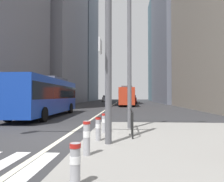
{
  "coord_description": "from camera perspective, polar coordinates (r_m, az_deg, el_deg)",
  "views": [
    {
      "loc": [
        2.57,
        -8.57,
        1.72
      ],
      "look_at": [
        -0.52,
        36.21,
        2.82
      ],
      "focal_mm": 33.28,
      "sensor_mm": 36.0,
      "label": 1
    }
  ],
  "objects": [
    {
      "name": "city_bus_red_receding",
      "position": [
        36.9,
        4.07,
        -1.23
      ],
      "size": [
        2.72,
        10.76,
        3.4
      ],
      "color": "red",
      "rests_on": "ground"
    },
    {
      "name": "office_tower_right_far",
      "position": [
        82.41,
        14.2,
        11.25
      ],
      "size": [
        10.33,
        18.42,
        39.45
      ],
      "primitive_type": "cube",
      "color": "slate",
      "rests_on": "ground"
    },
    {
      "name": "bollard_left",
      "position": [
        5.67,
        -6.97,
        -12.24
      ],
      "size": [
        0.2,
        0.2,
        0.91
      ],
      "color": "#99999E",
      "rests_on": "median_island"
    },
    {
      "name": "office_tower_left_mid",
      "position": [
        57.79,
        -16.02,
        19.47
      ],
      "size": [
        13.22,
        25.58,
        44.52
      ],
      "primitive_type": "cube",
      "color": "gray",
      "rests_on": "ground"
    },
    {
      "name": "bollard_right",
      "position": [
        7.44,
        -3.81,
        -9.97
      ],
      "size": [
        0.2,
        0.2,
        0.83
      ],
      "color": "#99999E",
      "rests_on": "median_island"
    },
    {
      "name": "office_tower_left_far",
      "position": [
        83.83,
        -9.31,
        14.43
      ],
      "size": [
        12.7,
        23.33,
        49.14
      ],
      "primitive_type": "cube",
      "color": "slate",
      "rests_on": "ground"
    },
    {
      "name": "pedestrian_railing",
      "position": [
        9.2,
        5.4,
        -6.92
      ],
      "size": [
        0.06,
        3.08,
        0.98
      ],
      "color": "black",
      "rests_on": "median_island"
    },
    {
      "name": "car_oncoming_mid",
      "position": [
        65.93,
        -1.72,
        -2.04
      ],
      "size": [
        2.18,
        4.33,
        1.94
      ],
      "color": "silver",
      "rests_on": "ground"
    },
    {
      "name": "lane_centre_line",
      "position": [
        38.69,
        0.13,
        -3.95
      ],
      "size": [
        0.2,
        80.0,
        0.01
      ],
      "primitive_type": "cube",
      "color": "beige",
      "rests_on": "ground"
    },
    {
      "name": "car_receding_near",
      "position": [
        47.35,
        5.6,
        -2.29
      ],
      "size": [
        2.07,
        4.42,
        1.94
      ],
      "color": "maroon",
      "rests_on": "ground"
    },
    {
      "name": "city_bus_red_distant",
      "position": [
        56.67,
        4.39,
        -1.29
      ],
      "size": [
        2.74,
        11.81,
        3.4
      ],
      "color": "red",
      "rests_on": "ground"
    },
    {
      "name": "ground_plane",
      "position": [
        28.74,
        -1.2,
        -4.84
      ],
      "size": [
        160.0,
        160.0,
        0.0
      ],
      "primitive_type": "plane",
      "color": "#303033"
    },
    {
      "name": "city_bus_blue_oncoming",
      "position": [
        18.22,
        -17.73,
        -0.98
      ],
      "size": [
        2.86,
        11.12,
        3.4
      ],
      "color": "#14389E",
      "rests_on": "ground"
    },
    {
      "name": "street_lamp_post",
      "position": [
        10.76,
        4.79,
        17.93
      ],
      "size": [
        5.5,
        0.32,
        8.0
      ],
      "color": "#56565B",
      "rests_on": "median_island"
    },
    {
      "name": "bollard_back",
      "position": [
        9.0,
        -2.21,
        -8.52
      ],
      "size": [
        0.2,
        0.2,
        0.82
      ],
      "color": "#99999E",
      "rests_on": "median_island"
    },
    {
      "name": "median_island",
      "position": [
        8.28,
        25.23,
        -12.73
      ],
      "size": [
        9.0,
        10.0,
        0.15
      ],
      "primitive_type": "cube",
      "color": "gray",
      "rests_on": "ground"
    },
    {
      "name": "car_receding_far",
      "position": [
        65.96,
        5.59,
        -2.04
      ],
      "size": [
        2.2,
        4.33,
        1.94
      ],
      "color": "#B2A899",
      "rests_on": "ground"
    },
    {
      "name": "traffic_signal_gantry",
      "position": [
        7.66,
        -16.25,
        16.72
      ],
      "size": [
        5.86,
        0.65,
        6.0
      ],
      "color": "#515156",
      "rests_on": "median_island"
    },
    {
      "name": "bollard_front",
      "position": [
        3.85,
        -10.08,
        -18.71
      ],
      "size": [
        0.2,
        0.2,
        0.75
      ],
      "color": "#99999E",
      "rests_on": "median_island"
    },
    {
      "name": "office_tower_right_mid",
      "position": [
        60.65,
        18.69,
        21.26
      ],
      "size": [
        12.75,
        24.86,
        50.05
      ],
      "primitive_type": "cube",
      "color": "slate",
      "rests_on": "ground"
    }
  ]
}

